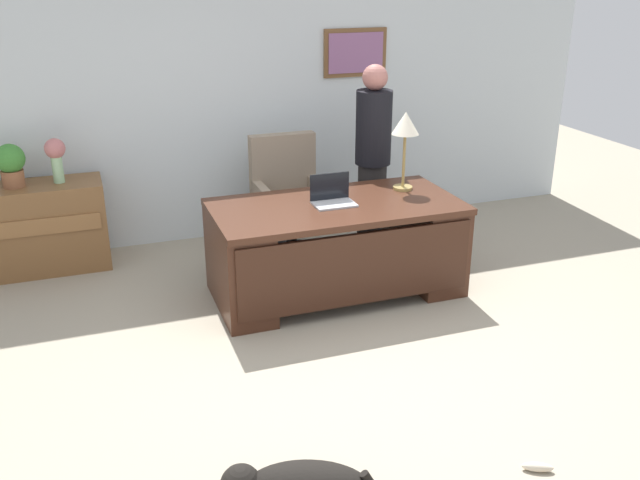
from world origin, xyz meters
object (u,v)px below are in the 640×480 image
Objects in this scene: person_standing at (373,157)px; potted_plant at (11,163)px; desk at (337,246)px; desk_lamp at (405,128)px; armchair at (288,202)px; laptop at (332,196)px; credenza at (27,229)px; vase_with_flowers at (56,154)px; dog_toy_bone at (537,467)px.

potted_plant is at bearing 170.90° from person_standing.
desk is 3.02× the size of desk_lamp.
person_standing is at bearing -9.77° from armchair.
armchair is at bearing 94.87° from laptop.
person_standing reaches higher than desk_lamp.
desk_lamp is at bearing -20.51° from credenza.
armchair is at bearing -10.48° from vase_with_flowers.
person_standing reaches higher than desk.
laptop is (-0.03, 0.05, 0.40)m from desk.
vase_with_flowers is (-2.67, 0.48, 0.14)m from person_standing.
laptop is 0.89× the size of potted_plant.
laptop reaches higher than desk.
credenza is at bearing 151.28° from laptop.
potted_plant is at bearing 180.00° from vase_with_flowers.
vase_with_flowers reaches higher than desk.
armchair is 1.33m from desk_lamp.
desk_lamp is (0.65, 0.20, 0.85)m from desk.
credenza is 2.66m from laptop.
potted_plant is at bearing 177.90° from credenza.
vase_with_flowers is at bearing 0.25° from credenza.
desk_lamp is 1.69× the size of vase_with_flowers.
dog_toy_bone is (2.60, -3.66, -0.94)m from potted_plant.
vase_with_flowers is (-2.02, 1.31, 0.59)m from desk.
person_standing is at bearing 51.63° from desk.
potted_plant is 4.59m from dog_toy_bone.
laptop is at bearing -85.13° from armchair.
desk is at bearing -128.37° from person_standing.
potted_plant is (-2.34, 1.26, 0.15)m from laptop.
armchair is at bearing 170.23° from person_standing.
laptop reaches higher than credenza.
vase_with_flowers is (0.32, 0.00, 0.63)m from credenza.
armchair reaches higher than laptop.
potted_plant is at bearing 125.41° from dog_toy_bone.
vase_with_flowers is at bearing 146.92° from desk.
armchair is (2.23, -0.35, 0.10)m from credenza.
laptop is (2.31, -1.26, 0.43)m from credenza.
dog_toy_bone is at bearing -58.43° from vase_with_flowers.
armchair reaches higher than credenza.
laptop is 1.93× the size of dog_toy_bone.
armchair is (-0.10, 0.96, 0.07)m from desk.
person_standing is at bearing -9.10° from potted_plant.
person_standing is 2.72m from vase_with_flowers.
dog_toy_bone is (-0.42, -3.18, -0.85)m from person_standing.
desk_lamp reaches higher than potted_plant.
desk_lamp is (0.76, -0.76, 0.78)m from armchair.
potted_plant is (-0.04, 0.00, 0.58)m from credenza.
potted_plant reaches higher than credenza.
person_standing is at bearing -9.19° from credenza.
person_standing is at bearing 82.41° from dog_toy_bone.
person_standing reaches higher than vase_with_flowers.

